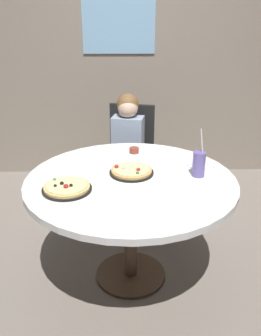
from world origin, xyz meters
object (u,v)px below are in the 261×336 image
at_px(diner_child, 126,165).
at_px(plate_small, 201,165).
at_px(chair_wooden, 130,153).
at_px(pizza_cheese, 67,188).
at_px(dining_table, 131,191).
at_px(soda_cup, 199,164).
at_px(sauce_bowl, 134,150).
at_px(pizza_veggie, 131,171).

bearing_deg(diner_child, plate_small, -52.49).
height_order(chair_wooden, pizza_cheese, chair_wooden).
height_order(dining_table, chair_wooden, chair_wooden).
relative_size(diner_child, soda_cup, 3.52).
height_order(dining_table, soda_cup, soda_cup).
bearing_deg(sauce_bowl, soda_cup, -46.58).
height_order(dining_table, sauce_bowl, sauce_bowl).
bearing_deg(soda_cup, plate_small, 72.59).
bearing_deg(soda_cup, pizza_cheese, -167.32).
bearing_deg(dining_table, soda_cup, 4.11).
height_order(dining_table, plate_small, plate_small).
xyz_separation_m(chair_wooden, pizza_cheese, (-0.40, -1.17, 0.24)).
bearing_deg(soda_cup, pizza_veggie, 173.74).
xyz_separation_m(chair_wooden, pizza_veggie, (-0.01, -0.94, 0.24)).
xyz_separation_m(pizza_cheese, sauce_bowl, (0.41, 0.59, 0.00)).
relative_size(chair_wooden, pizza_veggie, 3.34).
height_order(pizza_cheese, plate_small, pizza_cheese).
relative_size(dining_table, plate_small, 7.32).
distance_m(diner_child, pizza_veggie, 0.82).
distance_m(dining_table, pizza_cheese, 0.42).
bearing_deg(chair_wooden, pizza_veggie, -90.82).
distance_m(diner_child, sauce_bowl, 0.49).
distance_m(chair_wooden, pizza_veggie, 0.97).
height_order(dining_table, pizza_cheese, pizza_cheese).
distance_m(diner_child, pizza_cheese, 1.09).
relative_size(dining_table, pizza_cheese, 4.52).
xyz_separation_m(dining_table, diner_child, (-0.02, 0.84, -0.18)).
distance_m(chair_wooden, plate_small, 0.97).
bearing_deg(dining_table, pizza_cheese, -158.24).
xyz_separation_m(pizza_veggie, plate_small, (0.47, 0.12, -0.01)).
relative_size(dining_table, soda_cup, 4.29).
xyz_separation_m(chair_wooden, plate_small, (0.46, -0.82, 0.22)).
xyz_separation_m(dining_table, soda_cup, (0.43, 0.03, 0.17)).
bearing_deg(sauce_bowl, chair_wooden, 91.61).
relative_size(chair_wooden, sauce_bowl, 13.57).
distance_m(dining_table, plate_small, 0.53).
xyz_separation_m(soda_cup, sauce_bowl, (-0.39, 0.41, -0.06)).
bearing_deg(dining_table, plate_small, 22.32).
bearing_deg(sauce_bowl, dining_table, -94.70).
distance_m(pizza_cheese, soda_cup, 0.82).
distance_m(soda_cup, sauce_bowl, 0.57).
bearing_deg(soda_cup, dining_table, -175.89).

